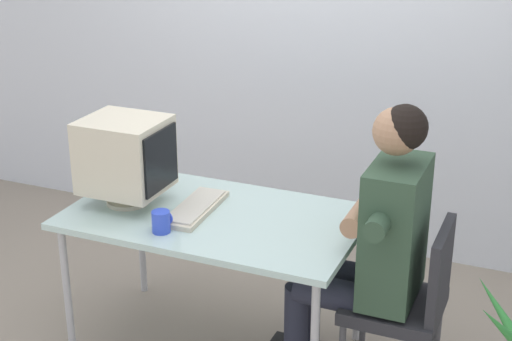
% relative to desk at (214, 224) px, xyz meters
% --- Properties ---
extents(wall_back, '(8.00, 0.10, 3.00)m').
position_rel_desk_xyz_m(wall_back, '(0.30, 1.40, 0.83)').
color(wall_back, silver).
rests_on(wall_back, ground_plane).
extents(desk, '(1.35, 0.79, 0.72)m').
position_rel_desk_xyz_m(desk, '(0.00, 0.00, 0.00)').
color(desk, '#B7B7BC').
rests_on(desk, ground_plane).
extents(crt_monitor, '(0.38, 0.34, 0.42)m').
position_rel_desk_xyz_m(crt_monitor, '(-0.43, -0.04, 0.29)').
color(crt_monitor, beige).
rests_on(crt_monitor, desk).
extents(keyboard, '(0.18, 0.46, 0.03)m').
position_rel_desk_xyz_m(keyboard, '(-0.10, -0.00, 0.07)').
color(keyboard, beige).
rests_on(keyboard, desk).
extents(office_chair, '(0.41, 0.41, 0.83)m').
position_rel_desk_xyz_m(office_chair, '(0.92, 0.02, -0.20)').
color(office_chair, '#4C4C51').
rests_on(office_chair, ground_plane).
extents(person_seated, '(0.69, 0.60, 1.34)m').
position_rel_desk_xyz_m(person_seated, '(0.75, 0.02, 0.05)').
color(person_seated, '#334C38').
rests_on(person_seated, ground_plane).
extents(desk_mug, '(0.08, 0.09, 0.10)m').
position_rel_desk_xyz_m(desk_mug, '(-0.13, -0.25, 0.10)').
color(desk_mug, blue).
rests_on(desk_mug, desk).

